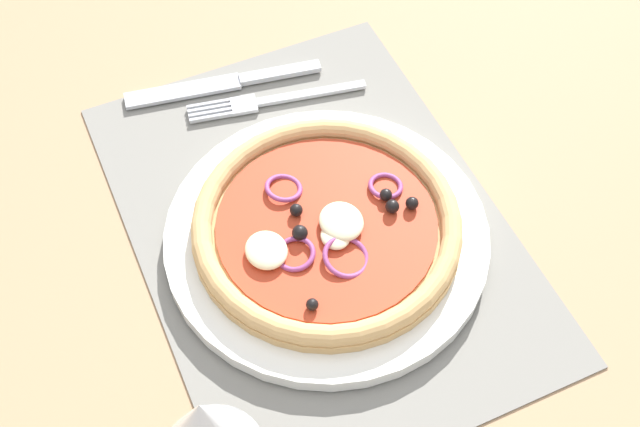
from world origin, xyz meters
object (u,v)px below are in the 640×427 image
at_px(pizza, 324,227).
at_px(knife, 222,84).
at_px(plate, 324,238).
at_px(fork, 267,101).

relative_size(pizza, knife, 1.17).
bearing_deg(pizza, plate, -39.98).
relative_size(plate, knife, 1.42).
bearing_deg(knife, fork, 139.52).
xyz_separation_m(fork, knife, (0.04, 0.03, 0.00)).
relative_size(plate, pizza, 1.22).
relative_size(plate, fork, 1.58).
xyz_separation_m(pizza, fork, (0.18, -0.02, -0.02)).
xyz_separation_m(plate, pizza, (-0.00, 0.00, 0.02)).
distance_m(plate, pizza, 0.02).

